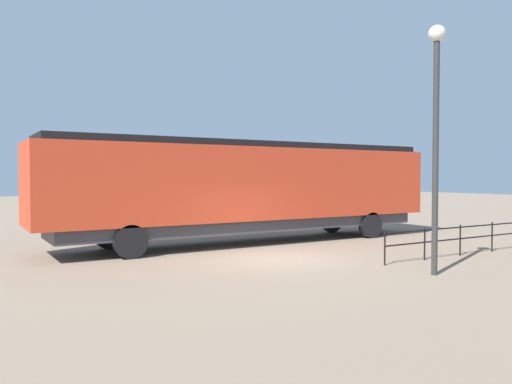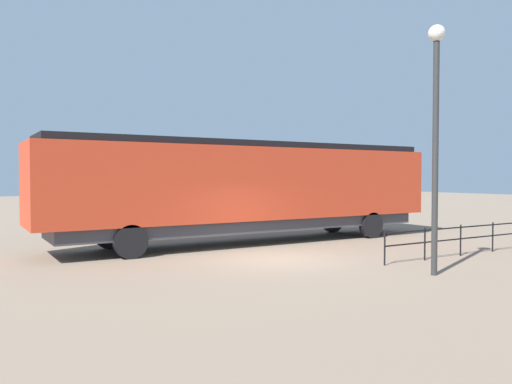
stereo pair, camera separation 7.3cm
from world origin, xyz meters
The scene contains 4 objects.
ground_plane centered at (0.00, 0.00, 0.00)m, with size 120.00×120.00×0.00m, color #84705B.
locomotive centered at (-3.85, 1.80, 2.24)m, with size 2.87×16.32×3.97m.
lamp_post centered at (4.25, 2.20, 4.29)m, with size 0.44×0.44×6.63m.
platform_fence centered at (2.52, 7.36, 0.67)m, with size 0.05×10.49×1.03m.
Camera 1 is at (13.13, -8.79, 2.64)m, focal length 35.14 mm.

